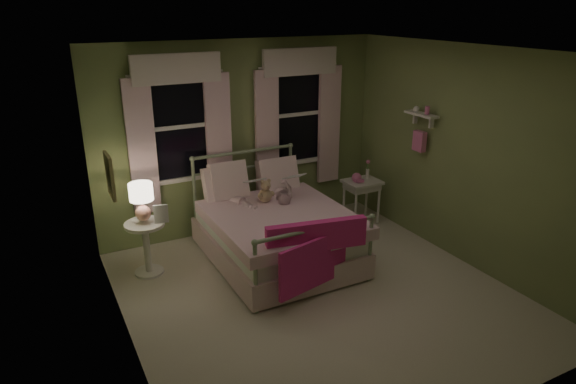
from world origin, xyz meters
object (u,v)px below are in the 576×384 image
child_right (280,172)px  nightstand_right (362,187)px  bed (275,231)px  table_lamp (142,198)px  teddy_bear (265,193)px  nightstand_left (146,241)px  child_left (240,183)px

child_right → nightstand_right: child_right is taller
nightstand_right → bed: bearing=-165.0°
child_right → nightstand_right: (1.31, -0.00, -0.42)m
bed → table_lamp: 1.64m
teddy_bear → nightstand_right: bearing=5.6°
bed → nightstand_left: size_ratio=3.13×
bed → child_left: 0.75m
child_right → nightstand_right: size_ratio=1.25×
child_left → teddy_bear: (0.28, -0.16, -0.13)m
child_left → teddy_bear: child_left is taller
child_right → nightstand_left: (-1.78, -0.07, -0.55)m
child_left → nightstand_right: size_ratio=1.09×
table_lamp → nightstand_right: (3.09, 0.07, -0.40)m
teddy_bear → nightstand_right: size_ratio=0.48×
child_left → child_right: (0.56, 0.00, 0.05)m
nightstand_right → child_left: bearing=179.9°
table_lamp → child_left: bearing=3.3°
nightstand_left → teddy_bear: bearing=-3.3°
bed → child_left: bearing=122.4°
child_right → bed: bearing=77.0°
child_right → table_lamp: (-1.78, -0.07, -0.02)m
bed → child_left: size_ratio=2.92×
nightstand_right → nightstand_left: bearing=-178.7°
nightstand_left → bed: bearing=-13.6°
teddy_bear → nightstand_left: size_ratio=0.47×
child_right → nightstand_left: 1.87m
bed → nightstand_right: size_ratio=3.18×
bed → child_right: 0.79m
child_right → nightstand_left: size_ratio=1.23×
nightstand_left → nightstand_right: (3.09, 0.07, 0.13)m
bed → child_right: size_ratio=2.54×
bed → nightstand_right: bed is taller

